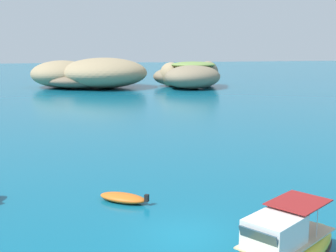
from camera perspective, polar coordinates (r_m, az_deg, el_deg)
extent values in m
plane|color=#0C5B7A|center=(19.72, 2.42, -13.77)|extent=(400.00, 400.00, 0.00)
ellipsoid|color=#756651|center=(88.76, -11.05, 6.08)|extent=(16.06, 16.39, 3.79)
ellipsoid|color=#9E8966|center=(90.27, -13.38, 6.50)|extent=(13.67, 15.31, 5.20)
ellipsoid|color=#9E8966|center=(87.37, -8.16, 6.75)|extent=(16.58, 17.43, 5.77)
ellipsoid|color=#756651|center=(87.47, -10.87, 5.80)|extent=(14.69, 12.70, 3.11)
ellipsoid|color=#84755B|center=(90.94, 5.12, 6.70)|extent=(5.89, 6.68, 4.98)
ellipsoid|color=#9E8966|center=(88.82, 0.40, 6.60)|extent=(5.84, 7.24, 4.81)
ellipsoid|color=#84755B|center=(90.47, 1.39, 6.37)|extent=(11.17, 9.33, 3.89)
ellipsoid|color=#84755B|center=(84.61, 3.18, 6.29)|extent=(14.86, 14.28, 4.48)
ellipsoid|color=olive|center=(87.49, 3.25, 7.82)|extent=(8.69, 7.90, 1.22)
cube|color=#C6B793|center=(17.22, 14.96, -13.64)|extent=(4.38, 3.76, 0.06)
cube|color=silver|center=(16.27, 13.46, -12.95)|extent=(2.55, 2.40, 1.02)
cube|color=#2D4756|center=(15.40, 11.46, -13.82)|extent=(0.98, 1.32, 0.55)
cube|color=maroon|center=(17.40, 16.31, -9.31)|extent=(2.77, 2.63, 0.04)
cylinder|color=silver|center=(17.30, 18.51, -11.63)|extent=(0.03, 0.03, 1.17)
cylinder|color=silver|center=(17.94, 14.01, -10.60)|extent=(0.03, 0.03, 1.17)
ellipsoid|color=orange|center=(23.63, -5.82, -9.09)|extent=(2.74, 2.44, 0.44)
cube|color=#9E998E|center=(23.61, -5.82, -8.96)|extent=(1.82, 1.57, 0.06)
cube|color=black|center=(22.95, -2.74, -9.17)|extent=(0.28, 0.28, 0.36)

